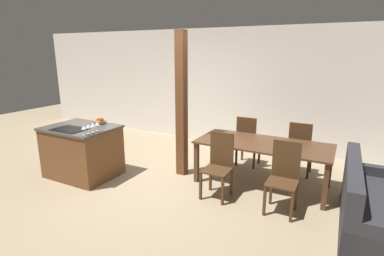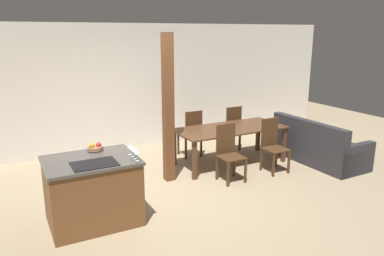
{
  "view_description": "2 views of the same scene",
  "coord_description": "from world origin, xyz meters",
  "px_view_note": "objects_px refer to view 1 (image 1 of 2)",
  "views": [
    {
      "loc": [
        2.83,
        -4.0,
        2.17
      ],
      "look_at": [
        0.6,
        0.2,
        0.95
      ],
      "focal_mm": 28.0,
      "sensor_mm": 36.0,
      "label": 1
    },
    {
      "loc": [
        -2.22,
        -5.2,
        2.52
      ],
      "look_at": [
        0.6,
        0.2,
        0.95
      ],
      "focal_mm": 35.0,
      "sensor_mm": 36.0,
      "label": 2
    }
  ],
  "objects_px": {
    "couch": "(376,212)",
    "dining_chair_far_right": "(300,148)",
    "fruit_bowl": "(100,121)",
    "wine_glass_end": "(97,124)",
    "timber_post": "(182,106)",
    "dining_chair_far_left": "(247,141)",
    "kitchen_island": "(83,151)",
    "wine_glass_middle": "(88,126)",
    "dining_chair_near_left": "(219,164)",
    "wine_glass_near": "(84,128)",
    "wine_glass_far": "(93,125)",
    "dining_table": "(263,148)",
    "dining_chair_near_right": "(283,176)"
  },
  "relations": [
    {
      "from": "wine_glass_middle",
      "to": "dining_table",
      "type": "xyz_separation_m",
      "value": [
        2.41,
        1.41,
        -0.39
      ]
    },
    {
      "from": "fruit_bowl",
      "to": "couch",
      "type": "bearing_deg",
      "value": 0.78
    },
    {
      "from": "wine_glass_middle",
      "to": "couch",
      "type": "distance_m",
      "value": 4.14
    },
    {
      "from": "wine_glass_near",
      "to": "timber_post",
      "type": "relative_size",
      "value": 0.06
    },
    {
      "from": "fruit_bowl",
      "to": "dining_chair_far_right",
      "type": "bearing_deg",
      "value": 24.62
    },
    {
      "from": "wine_glass_near",
      "to": "dining_chair_near_left",
      "type": "relative_size",
      "value": 0.16
    },
    {
      "from": "wine_glass_near",
      "to": "couch",
      "type": "height_order",
      "value": "wine_glass_near"
    },
    {
      "from": "dining_chair_near_left",
      "to": "timber_post",
      "type": "height_order",
      "value": "timber_post"
    },
    {
      "from": "dining_chair_near_left",
      "to": "dining_chair_far_right",
      "type": "relative_size",
      "value": 1.0
    },
    {
      "from": "wine_glass_middle",
      "to": "dining_chair_far_right",
      "type": "height_order",
      "value": "wine_glass_middle"
    },
    {
      "from": "dining_chair_near_left",
      "to": "wine_glass_end",
      "type": "bearing_deg",
      "value": -165.02
    },
    {
      "from": "kitchen_island",
      "to": "wine_glass_middle",
      "type": "xyz_separation_m",
      "value": [
        0.52,
        -0.29,
        0.58
      ]
    },
    {
      "from": "fruit_bowl",
      "to": "dining_chair_near_left",
      "type": "height_order",
      "value": "fruit_bowl"
    },
    {
      "from": "wine_glass_end",
      "to": "timber_post",
      "type": "height_order",
      "value": "timber_post"
    },
    {
      "from": "dining_chair_near_right",
      "to": "wine_glass_end",
      "type": "bearing_deg",
      "value": -169.89
    },
    {
      "from": "fruit_bowl",
      "to": "dining_table",
      "type": "relative_size",
      "value": 0.1
    },
    {
      "from": "dining_chair_far_left",
      "to": "dining_chair_far_right",
      "type": "xyz_separation_m",
      "value": [
        0.96,
        0.0,
        0.0
      ]
    },
    {
      "from": "wine_glass_far",
      "to": "timber_post",
      "type": "relative_size",
      "value": 0.06
    },
    {
      "from": "fruit_bowl",
      "to": "dining_table",
      "type": "height_order",
      "value": "fruit_bowl"
    },
    {
      "from": "dining_chair_near_left",
      "to": "dining_chair_far_left",
      "type": "bearing_deg",
      "value": 90.0
    },
    {
      "from": "wine_glass_middle",
      "to": "dining_table",
      "type": "relative_size",
      "value": 0.07
    },
    {
      "from": "couch",
      "to": "dining_chair_far_right",
      "type": "bearing_deg",
      "value": 36.98
    },
    {
      "from": "wine_glass_end",
      "to": "dining_chair_near_left",
      "type": "distance_m",
      "value": 2.06
    },
    {
      "from": "dining_chair_far_left",
      "to": "timber_post",
      "type": "xyz_separation_m",
      "value": [
        -0.92,
        -0.92,
        0.75
      ]
    },
    {
      "from": "kitchen_island",
      "to": "dining_chair_near_left",
      "type": "bearing_deg",
      "value": 9.67
    },
    {
      "from": "dining_chair_far_right",
      "to": "fruit_bowl",
      "type": "bearing_deg",
      "value": 24.62
    },
    {
      "from": "wine_glass_far",
      "to": "wine_glass_middle",
      "type": "bearing_deg",
      "value": -90.0
    },
    {
      "from": "kitchen_island",
      "to": "wine_glass_middle",
      "type": "relative_size",
      "value": 7.58
    },
    {
      "from": "wine_glass_far",
      "to": "dining_chair_far_right",
      "type": "height_order",
      "value": "wine_glass_far"
    },
    {
      "from": "wine_glass_far",
      "to": "dining_chair_near_right",
      "type": "distance_m",
      "value": 3.0
    },
    {
      "from": "fruit_bowl",
      "to": "wine_glass_far",
      "type": "distance_m",
      "value": 0.64
    },
    {
      "from": "wine_glass_end",
      "to": "dining_table",
      "type": "bearing_deg",
      "value": 26.82
    },
    {
      "from": "wine_glass_middle",
      "to": "timber_post",
      "type": "distance_m",
      "value": 1.57
    },
    {
      "from": "kitchen_island",
      "to": "wine_glass_middle",
      "type": "height_order",
      "value": "wine_glass_middle"
    },
    {
      "from": "dining_chair_far_left",
      "to": "timber_post",
      "type": "bearing_deg",
      "value": 45.14
    },
    {
      "from": "fruit_bowl",
      "to": "dining_chair_far_left",
      "type": "bearing_deg",
      "value": 33.04
    },
    {
      "from": "couch",
      "to": "wine_glass_far",
      "type": "bearing_deg",
      "value": 97.15
    },
    {
      "from": "kitchen_island",
      "to": "wine_glass_end",
      "type": "xyz_separation_m",
      "value": [
        0.52,
        -0.1,
        0.58
      ]
    },
    {
      "from": "wine_glass_end",
      "to": "timber_post",
      "type": "bearing_deg",
      "value": 44.67
    },
    {
      "from": "fruit_bowl",
      "to": "wine_glass_near",
      "type": "bearing_deg",
      "value": -62.21
    },
    {
      "from": "wine_glass_middle",
      "to": "couch",
      "type": "xyz_separation_m",
      "value": [
        4.01,
        0.67,
        -0.74
      ]
    },
    {
      "from": "dining_table",
      "to": "dining_chair_near_right",
      "type": "height_order",
      "value": "dining_chair_near_right"
    },
    {
      "from": "dining_chair_near_left",
      "to": "dining_chair_far_left",
      "type": "relative_size",
      "value": 1.0
    },
    {
      "from": "wine_glass_far",
      "to": "dining_chair_near_left",
      "type": "xyz_separation_m",
      "value": [
        1.93,
        0.61,
        -0.53
      ]
    },
    {
      "from": "dining_chair_near_left",
      "to": "wine_glass_far",
      "type": "bearing_deg",
      "value": -162.43
    },
    {
      "from": "dining_table",
      "to": "timber_post",
      "type": "height_order",
      "value": "timber_post"
    },
    {
      "from": "dining_chair_near_right",
      "to": "couch",
      "type": "distance_m",
      "value": 1.14
    },
    {
      "from": "wine_glass_far",
      "to": "dining_chair_far_right",
      "type": "relative_size",
      "value": 0.16
    },
    {
      "from": "dining_table",
      "to": "timber_post",
      "type": "relative_size",
      "value": 0.85
    },
    {
      "from": "wine_glass_far",
      "to": "couch",
      "type": "bearing_deg",
      "value": 8.2
    }
  ]
}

